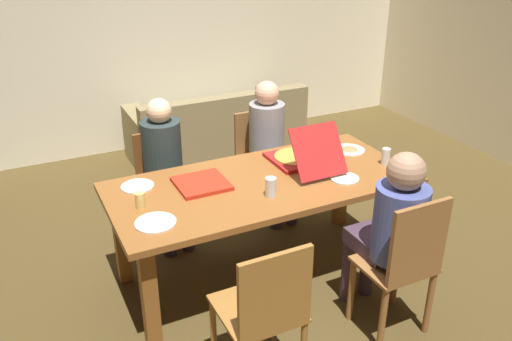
{
  "coord_description": "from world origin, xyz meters",
  "views": [
    {
      "loc": [
        -1.51,
        -2.97,
        2.43
      ],
      "look_at": [
        0.0,
        0.1,
        0.82
      ],
      "focal_mm": 37.32,
      "sensor_mm": 36.0,
      "label": 1
    }
  ],
  "objects_px": {
    "plate_0": "(345,178)",
    "pizza_box_0": "(300,157)",
    "pizza_box_1": "(201,183)",
    "drinking_glass_2": "(140,200)",
    "chair_2": "(162,180)",
    "plate_1": "(349,149)",
    "plate_3": "(156,223)",
    "person_1": "(392,225)",
    "drinking_glass_3": "(386,157)",
    "person_2": "(165,161)",
    "chair_3": "(265,310)",
    "person_0": "(270,140)",
    "drinking_glass_0": "(271,187)",
    "drinking_glass_1": "(396,167)",
    "plate_2": "(138,186)",
    "dining_table": "(262,194)",
    "couch": "(216,133)",
    "chair_0": "(262,157)",
    "chair_1": "(404,263)"
  },
  "relations": [
    {
      "from": "plate_2",
      "to": "drinking_glass_0",
      "type": "relative_size",
      "value": 1.69
    },
    {
      "from": "plate_3",
      "to": "chair_1",
      "type": "bearing_deg",
      "value": -29.03
    },
    {
      "from": "dining_table",
      "to": "drinking_glass_1",
      "type": "relative_size",
      "value": 19.31
    },
    {
      "from": "pizza_box_1",
      "to": "drinking_glass_2",
      "type": "xyz_separation_m",
      "value": [
        -0.46,
        -0.12,
        0.04
      ]
    },
    {
      "from": "chair_0",
      "to": "drinking_glass_0",
      "type": "distance_m",
      "value": 1.34
    },
    {
      "from": "drinking_glass_1",
      "to": "couch",
      "type": "relative_size",
      "value": 0.06
    },
    {
      "from": "plate_3",
      "to": "couch",
      "type": "bearing_deg",
      "value": 60.51
    },
    {
      "from": "chair_3",
      "to": "drinking_glass_0",
      "type": "relative_size",
      "value": 7.28
    },
    {
      "from": "chair_3",
      "to": "plate_0",
      "type": "xyz_separation_m",
      "value": [
        1.01,
        0.74,
        0.24
      ]
    },
    {
      "from": "person_2",
      "to": "chair_3",
      "type": "height_order",
      "value": "person_2"
    },
    {
      "from": "person_2",
      "to": "drinking_glass_2",
      "type": "bearing_deg",
      "value": -117.1
    },
    {
      "from": "plate_2",
      "to": "chair_3",
      "type": "bearing_deg",
      "value": -75.07
    },
    {
      "from": "plate_3",
      "to": "drinking_glass_1",
      "type": "xyz_separation_m",
      "value": [
        1.74,
        -0.09,
        0.05
      ]
    },
    {
      "from": "pizza_box_0",
      "to": "pizza_box_1",
      "type": "height_order",
      "value": "pizza_box_0"
    },
    {
      "from": "plate_0",
      "to": "chair_1",
      "type": "bearing_deg",
      "value": -94.06
    },
    {
      "from": "plate_0",
      "to": "plate_3",
      "type": "relative_size",
      "value": 0.81
    },
    {
      "from": "dining_table",
      "to": "chair_1",
      "type": "relative_size",
      "value": 2.15
    },
    {
      "from": "plate_1",
      "to": "drinking_glass_0",
      "type": "height_order",
      "value": "drinking_glass_0"
    },
    {
      "from": "person_1",
      "to": "chair_3",
      "type": "distance_m",
      "value": 0.98
    },
    {
      "from": "person_1",
      "to": "chair_2",
      "type": "relative_size",
      "value": 1.41
    },
    {
      "from": "plate_2",
      "to": "plate_3",
      "type": "relative_size",
      "value": 0.9
    },
    {
      "from": "person_1",
      "to": "drinking_glass_3",
      "type": "relative_size",
      "value": 9.82
    },
    {
      "from": "drinking_glass_1",
      "to": "dining_table",
      "type": "bearing_deg",
      "value": 160.5
    },
    {
      "from": "plate_0",
      "to": "drinking_glass_1",
      "type": "height_order",
      "value": "drinking_glass_1"
    },
    {
      "from": "drinking_glass_0",
      "to": "chair_2",
      "type": "bearing_deg",
      "value": 110.43
    },
    {
      "from": "chair_2",
      "to": "pizza_box_1",
      "type": "relative_size",
      "value": 2.55
    },
    {
      "from": "chair_0",
      "to": "drinking_glass_2",
      "type": "distance_m",
      "value": 1.68
    },
    {
      "from": "person_0",
      "to": "person_1",
      "type": "bearing_deg",
      "value": -90.0
    },
    {
      "from": "chair_2",
      "to": "person_2",
      "type": "distance_m",
      "value": 0.26
    },
    {
      "from": "pizza_box_0",
      "to": "plate_1",
      "type": "relative_size",
      "value": 2.43
    },
    {
      "from": "chair_3",
      "to": "drinking_glass_3",
      "type": "height_order",
      "value": "chair_3"
    },
    {
      "from": "pizza_box_1",
      "to": "couch",
      "type": "height_order",
      "value": "same"
    },
    {
      "from": "person_1",
      "to": "drinking_glass_1",
      "type": "distance_m",
      "value": 0.66
    },
    {
      "from": "plate_0",
      "to": "pizza_box_0",
      "type": "bearing_deg",
      "value": 111.13
    },
    {
      "from": "chair_0",
      "to": "plate_0",
      "type": "bearing_deg",
      "value": -87.49
    },
    {
      "from": "couch",
      "to": "plate_3",
      "type": "bearing_deg",
      "value": -119.49
    },
    {
      "from": "person_2",
      "to": "drinking_glass_1",
      "type": "distance_m",
      "value": 1.76
    },
    {
      "from": "chair_0",
      "to": "chair_3",
      "type": "xyz_separation_m",
      "value": [
        -0.95,
        -1.93,
        0.05
      ]
    },
    {
      "from": "chair_2",
      "to": "plate_1",
      "type": "xyz_separation_m",
      "value": [
        1.33,
        -0.72,
        0.3
      ]
    },
    {
      "from": "chair_2",
      "to": "plate_0",
      "type": "xyz_separation_m",
      "value": [
        1.01,
        -1.13,
        0.29
      ]
    },
    {
      "from": "person_0",
      "to": "drinking_glass_0",
      "type": "relative_size",
      "value": 9.16
    },
    {
      "from": "pizza_box_0",
      "to": "drinking_glass_3",
      "type": "bearing_deg",
      "value": -27.89
    },
    {
      "from": "pizza_box_0",
      "to": "person_0",
      "type": "bearing_deg",
      "value": 81.95
    },
    {
      "from": "drinking_glass_2",
      "to": "plate_0",
      "type": "bearing_deg",
      "value": -9.57
    },
    {
      "from": "dining_table",
      "to": "person_0",
      "type": "xyz_separation_m",
      "value": [
        0.48,
        0.8,
        0.04
      ]
    },
    {
      "from": "chair_0",
      "to": "pizza_box_1",
      "type": "bearing_deg",
      "value": -136.99
    },
    {
      "from": "person_1",
      "to": "plate_0",
      "type": "bearing_deg",
      "value": 84.91
    },
    {
      "from": "chair_1",
      "to": "chair_2",
      "type": "relative_size",
      "value": 1.13
    },
    {
      "from": "person_2",
      "to": "drinking_glass_1",
      "type": "height_order",
      "value": "person_2"
    },
    {
      "from": "person_2",
      "to": "drinking_glass_1",
      "type": "xyz_separation_m",
      "value": [
        1.38,
        -1.09,
        0.12
      ]
    }
  ]
}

